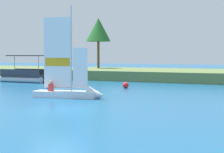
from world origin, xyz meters
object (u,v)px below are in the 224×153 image
at_px(shoreline_tree_left, 98,30).
at_px(channel_buoy, 126,85).
at_px(wooden_dock, 26,78).
at_px(pontoon_boat, 26,75).
at_px(sailboat, 75,90).

distance_m(shoreline_tree_left, channel_buoy, 20.07).
distance_m(wooden_dock, pontoon_boat, 3.19).
bearing_deg(sailboat, wooden_dock, 125.94).
relative_size(wooden_dock, pontoon_boat, 1.14).
bearing_deg(channel_buoy, wooden_dock, 161.63).
bearing_deg(pontoon_boat, sailboat, -39.51).
xyz_separation_m(shoreline_tree_left, pontoon_boat, (-0.92, -13.40, -5.32)).
height_order(wooden_dock, sailboat, sailboat).
distance_m(shoreline_tree_left, pontoon_boat, 14.45).
bearing_deg(sailboat, channel_buoy, 78.43).
xyz_separation_m(wooden_dock, pontoon_boat, (2.03, -2.43, 0.41)).
height_order(shoreline_tree_left, wooden_dock, shoreline_tree_left).
xyz_separation_m(wooden_dock, channel_buoy, (14.12, -4.69, -0.01)).
bearing_deg(wooden_dock, sailboat, -41.54).
bearing_deg(wooden_dock, shoreline_tree_left, 74.93).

